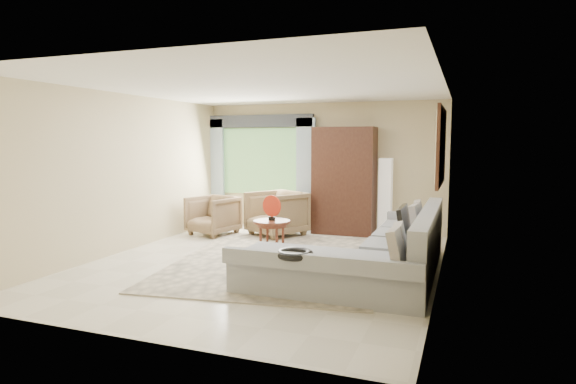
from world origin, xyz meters
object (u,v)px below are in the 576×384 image
at_px(armchair_left, 213,215).
at_px(floor_lamp, 385,197).
at_px(armoire, 344,181).
at_px(tv_screen, 405,224).
at_px(potted_plant, 214,212).
at_px(coffee_table, 272,238).
at_px(armchair_right, 277,213).
at_px(sectional_sofa, 382,257).

bearing_deg(armchair_left, floor_lamp, 34.85).
relative_size(armchair_left, armoire, 0.40).
distance_m(tv_screen, potted_plant, 5.22).
bearing_deg(coffee_table, armchair_right, 109.32).
xyz_separation_m(potted_plant, armoire, (2.92, -0.02, 0.78)).
height_order(coffee_table, floor_lamp, floor_lamp).
distance_m(coffee_table, floor_lamp, 2.78).
xyz_separation_m(coffee_table, floor_lamp, (1.40, 2.36, 0.44)).
bearing_deg(armchair_left, potted_plant, 134.21).
height_order(tv_screen, coffee_table, tv_screen).
distance_m(coffee_table, armoire, 2.49).
bearing_deg(armchair_right, tv_screen, -6.91).
bearing_deg(armchair_right, coffee_table, -40.04).
distance_m(coffee_table, armchair_left, 2.21).
distance_m(armchair_left, floor_lamp, 3.37).
height_order(armoire, floor_lamp, armoire).
bearing_deg(sectional_sofa, tv_screen, 31.52).
height_order(armchair_right, armoire, armoire).
bearing_deg(floor_lamp, armchair_right, -159.19).
bearing_deg(tv_screen, floor_lamp, 104.07).
bearing_deg(sectional_sofa, armoire, 113.06).
bearing_deg(armoire, potted_plant, 179.65).
relative_size(armchair_right, armoire, 0.45).
xyz_separation_m(armchair_right, armoire, (1.16, 0.69, 0.62)).
bearing_deg(potted_plant, floor_lamp, 0.65).
bearing_deg(tv_screen, armchair_left, 155.93).
relative_size(coffee_table, armoire, 0.28).
xyz_separation_m(sectional_sofa, armchair_left, (-3.61, 1.90, 0.10)).
bearing_deg(armoire, armchair_right, -149.47).
xyz_separation_m(armchair_right, potted_plant, (-1.75, 0.70, -0.17)).
xyz_separation_m(sectional_sofa, potted_plant, (-4.15, 2.92, -0.02)).
bearing_deg(coffee_table, tv_screen, -11.58).
bearing_deg(armoire, sectional_sofa, -66.94).
relative_size(armoire, floor_lamp, 1.40).
height_order(coffee_table, armchair_left, armchair_left).
distance_m(sectional_sofa, coffee_table, 1.92).
height_order(armchair_left, floor_lamp, floor_lamp).
bearing_deg(armchair_left, tv_screen, -7.66).
xyz_separation_m(armchair_right, floor_lamp, (1.96, 0.75, 0.32)).
xyz_separation_m(sectional_sofa, coffee_table, (-1.83, 0.59, 0.02)).
xyz_separation_m(tv_screen, armoire, (-1.50, 2.73, 0.33)).
bearing_deg(sectional_sofa, coffee_table, 162.04).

